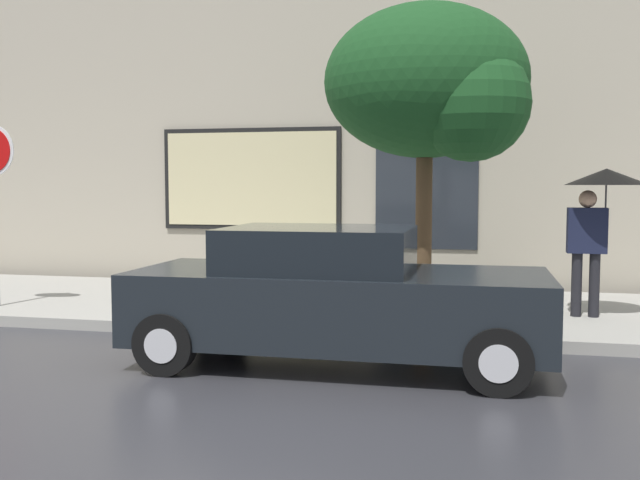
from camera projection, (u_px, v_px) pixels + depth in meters
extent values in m
plane|color=#333338|center=(250.00, 359.00, 7.84)|extent=(60.00, 60.00, 0.00)
cube|color=#A3A099|center=(311.00, 307.00, 10.75)|extent=(20.00, 4.00, 0.15)
cube|color=#B2A893|center=(342.00, 99.00, 12.93)|extent=(20.00, 0.40, 7.00)
cube|color=black|center=(251.00, 179.00, 13.18)|extent=(3.42, 0.06, 1.88)
cube|color=beige|center=(250.00, 179.00, 13.15)|extent=(3.26, 0.03, 1.72)
cube|color=#262B33|center=(426.00, 198.00, 12.51)|extent=(1.80, 0.04, 1.80)
cone|color=#99999E|center=(510.00, 116.00, 11.98)|extent=(0.22, 0.24, 0.24)
cube|color=black|center=(339.00, 306.00, 7.58)|extent=(4.38, 1.75, 0.75)
cube|color=black|center=(319.00, 249.00, 7.58)|extent=(1.97, 1.54, 0.46)
cylinder|color=black|center=(494.00, 327.00, 8.04)|extent=(0.64, 0.22, 0.64)
cylinder|color=silver|center=(494.00, 327.00, 8.04)|extent=(0.35, 0.24, 0.35)
cylinder|color=black|center=(498.00, 361.00, 6.47)|extent=(0.64, 0.22, 0.64)
cylinder|color=silver|center=(498.00, 361.00, 6.47)|extent=(0.35, 0.24, 0.35)
cylinder|color=black|center=(221.00, 315.00, 8.74)|extent=(0.64, 0.22, 0.64)
cylinder|color=silver|center=(221.00, 315.00, 8.74)|extent=(0.35, 0.24, 0.35)
cylinder|color=black|center=(165.00, 344.00, 7.18)|extent=(0.64, 0.22, 0.64)
cylinder|color=silver|center=(165.00, 344.00, 7.18)|extent=(0.35, 0.24, 0.35)
cylinder|color=white|center=(237.00, 292.00, 9.69)|extent=(0.22, 0.22, 0.62)
sphere|color=#BBBBB7|center=(237.00, 270.00, 9.66)|extent=(0.23, 0.23, 0.23)
cylinder|color=#BBBBB7|center=(234.00, 292.00, 9.53)|extent=(0.09, 0.12, 0.09)
cylinder|color=#BBBBB7|center=(241.00, 289.00, 9.84)|extent=(0.09, 0.12, 0.09)
cylinder|color=white|center=(238.00, 313.00, 9.71)|extent=(0.30, 0.30, 0.06)
cylinder|color=black|center=(577.00, 285.00, 9.58)|extent=(0.14, 0.14, 0.86)
cylinder|color=black|center=(594.00, 285.00, 9.54)|extent=(0.14, 0.14, 0.86)
cube|color=#191E38|center=(587.00, 230.00, 9.50)|extent=(0.50, 0.22, 0.61)
sphere|color=tan|center=(588.00, 199.00, 9.47)|extent=(0.23, 0.23, 0.23)
cylinder|color=#4C4C51|center=(605.00, 212.00, 9.44)|extent=(0.02, 0.02, 0.90)
cone|color=black|center=(607.00, 177.00, 9.40)|extent=(1.09, 1.09, 0.22)
cylinder|color=#4C3823|center=(424.00, 227.00, 9.57)|extent=(0.22, 0.22, 2.41)
ellipsoid|color=#19471E|center=(425.00, 81.00, 9.42)|extent=(2.72, 2.31, 2.04)
sphere|color=#19471E|center=(472.00, 103.00, 8.99)|extent=(1.50, 1.50, 1.50)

